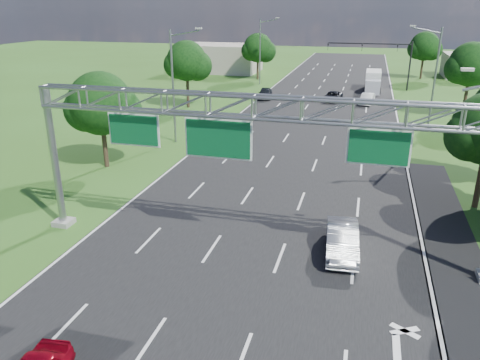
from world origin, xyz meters
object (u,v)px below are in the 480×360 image
(sign_gantry, at_px, (255,120))
(traffic_signal, at_px, (386,54))
(silver_sedan, at_px, (342,240))
(box_truck, at_px, (373,81))

(sign_gantry, xyz_separation_m, traffic_signal, (7.15, 53.00, -1.72))
(silver_sedan, relative_size, box_truck, 0.60)
(sign_gantry, bearing_deg, traffic_signal, 82.32)
(silver_sedan, bearing_deg, traffic_signal, 82.21)
(sign_gantry, relative_size, silver_sedan, 5.23)
(traffic_signal, xyz_separation_m, box_truck, (-1.46, -1.58, -3.81))
(sign_gantry, relative_size, box_truck, 3.15)
(sign_gantry, height_order, silver_sedan, sign_gantry)
(sign_gantry, height_order, traffic_signal, sign_gantry)
(box_truck, bearing_deg, silver_sedan, -91.18)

